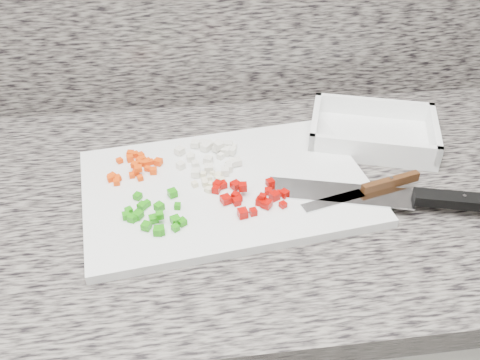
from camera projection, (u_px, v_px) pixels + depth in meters
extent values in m
cube|color=slate|center=(188.00, 203.00, 0.89)|extent=(3.96, 0.64, 0.04)
cube|color=white|center=(226.00, 187.00, 0.88)|extent=(0.50, 0.36, 0.02)
cube|color=#E33C04|center=(130.00, 153.00, 0.94)|extent=(0.01, 0.01, 0.01)
cube|color=#E33C04|center=(136.00, 154.00, 0.94)|extent=(0.01, 0.01, 0.01)
cube|color=#E33C04|center=(132.00, 175.00, 0.89)|extent=(0.01, 0.01, 0.01)
cube|color=#E33C04|center=(118.00, 178.00, 0.88)|extent=(0.01, 0.01, 0.01)
cube|color=#E33C04|center=(141.00, 163.00, 0.92)|extent=(0.01, 0.01, 0.01)
cube|color=#E33C04|center=(117.00, 182.00, 0.87)|extent=(0.01, 0.01, 0.01)
cube|color=#E33C04|center=(136.00, 172.00, 0.89)|extent=(0.01, 0.01, 0.01)
cube|color=#E33C04|center=(112.00, 176.00, 0.88)|extent=(0.02, 0.02, 0.01)
cube|color=#E33C04|center=(142.00, 159.00, 0.92)|extent=(0.01, 0.01, 0.01)
cube|color=#E33C04|center=(146.00, 163.00, 0.91)|extent=(0.01, 0.01, 0.01)
cube|color=#E33C04|center=(130.00, 158.00, 0.93)|extent=(0.01, 0.01, 0.01)
cube|color=#E33C04|center=(141.00, 156.00, 0.93)|extent=(0.01, 0.01, 0.01)
cube|color=#E33C04|center=(148.00, 161.00, 0.92)|extent=(0.01, 0.01, 0.01)
cube|color=#E33C04|center=(153.00, 171.00, 0.90)|extent=(0.01, 0.01, 0.01)
cube|color=#E33C04|center=(151.00, 162.00, 0.92)|extent=(0.01, 0.01, 0.01)
cube|color=#E33C04|center=(135.00, 165.00, 0.90)|extent=(0.01, 0.01, 0.01)
cube|color=#E33C04|center=(148.00, 168.00, 0.90)|extent=(0.01, 0.01, 0.01)
cube|color=#E33C04|center=(110.00, 179.00, 0.88)|extent=(0.01, 0.01, 0.01)
cube|color=#E33C04|center=(140.00, 160.00, 0.92)|extent=(0.01, 0.01, 0.01)
cube|color=#E33C04|center=(158.00, 162.00, 0.92)|extent=(0.02, 0.02, 0.01)
cube|color=#E33C04|center=(156.00, 162.00, 0.92)|extent=(0.01, 0.01, 0.01)
cube|color=#E33C04|center=(120.00, 160.00, 0.92)|extent=(0.01, 0.01, 0.01)
cube|color=#E33C04|center=(138.00, 169.00, 0.89)|extent=(0.01, 0.01, 0.01)
cube|color=#E33C04|center=(140.00, 178.00, 0.88)|extent=(0.01, 0.01, 0.01)
cube|color=silver|center=(225.00, 172.00, 0.89)|extent=(0.01, 0.01, 0.01)
cube|color=silver|center=(230.00, 164.00, 0.91)|extent=(0.02, 0.02, 0.01)
cube|color=silver|center=(195.00, 164.00, 0.91)|extent=(0.01, 0.01, 0.01)
cube|color=silver|center=(204.00, 146.00, 0.96)|extent=(0.02, 0.02, 0.01)
cube|color=silver|center=(181.00, 166.00, 0.91)|extent=(0.02, 0.02, 0.01)
cube|color=silver|center=(208.00, 160.00, 0.92)|extent=(0.02, 0.02, 0.01)
cube|color=silver|center=(191.00, 158.00, 0.93)|extent=(0.01, 0.01, 0.01)
cube|color=silver|center=(210.00, 145.00, 0.96)|extent=(0.02, 0.02, 0.01)
cube|color=silver|center=(196.00, 173.00, 0.89)|extent=(0.02, 0.02, 0.01)
cube|color=silver|center=(219.00, 145.00, 0.96)|extent=(0.02, 0.02, 0.01)
cube|color=silver|center=(233.00, 147.00, 0.95)|extent=(0.02, 0.02, 0.01)
cube|color=silver|center=(195.00, 144.00, 0.96)|extent=(0.02, 0.02, 0.01)
cube|color=silver|center=(217.00, 148.00, 0.95)|extent=(0.02, 0.02, 0.01)
cube|color=silver|center=(221.00, 156.00, 0.93)|extent=(0.01, 0.01, 0.01)
cube|color=silver|center=(191.00, 156.00, 0.93)|extent=(0.01, 0.01, 0.01)
cube|color=silver|center=(237.00, 162.00, 0.92)|extent=(0.02, 0.02, 0.01)
cube|color=silver|center=(226.00, 151.00, 0.94)|extent=(0.02, 0.02, 0.01)
cube|color=silver|center=(209.00, 168.00, 0.90)|extent=(0.02, 0.02, 0.01)
cube|color=silver|center=(231.00, 151.00, 0.94)|extent=(0.02, 0.02, 0.01)
cube|color=silver|center=(228.00, 168.00, 0.90)|extent=(0.01, 0.01, 0.01)
cube|color=silver|center=(180.00, 151.00, 0.94)|extent=(0.02, 0.02, 0.01)
cube|color=silver|center=(233.00, 162.00, 0.92)|extent=(0.01, 0.01, 0.01)
cube|color=silver|center=(197.00, 172.00, 0.89)|extent=(0.01, 0.01, 0.01)
cube|color=silver|center=(208.00, 145.00, 0.96)|extent=(0.02, 0.02, 0.01)
cube|color=silver|center=(205.00, 147.00, 0.95)|extent=(0.02, 0.02, 0.01)
cube|color=silver|center=(229.00, 145.00, 0.96)|extent=(0.02, 0.02, 0.01)
cube|color=silver|center=(219.00, 146.00, 0.94)|extent=(0.02, 0.02, 0.01)
cube|color=silver|center=(203.00, 144.00, 0.96)|extent=(0.02, 0.02, 0.01)
cube|color=#1C860C|center=(159.00, 207.00, 0.81)|extent=(0.02, 0.02, 0.01)
cube|color=#1C860C|center=(134.00, 218.00, 0.80)|extent=(0.01, 0.01, 0.01)
cube|color=#1C860C|center=(178.00, 206.00, 0.82)|extent=(0.01, 0.01, 0.01)
cube|color=#1C860C|center=(158.00, 231.00, 0.78)|extent=(0.01, 0.01, 0.01)
cube|color=#1C860C|center=(146.00, 226.00, 0.79)|extent=(0.02, 0.02, 0.01)
cube|color=#1C860C|center=(175.00, 220.00, 0.80)|extent=(0.02, 0.02, 0.01)
cube|color=#1C860C|center=(154.00, 219.00, 0.80)|extent=(0.02, 0.02, 0.01)
cube|color=#1C860C|center=(142.00, 206.00, 0.82)|extent=(0.02, 0.02, 0.01)
cube|color=#1C860C|center=(160.00, 215.00, 0.79)|extent=(0.01, 0.01, 0.01)
cube|color=#1C860C|center=(129.00, 211.00, 0.82)|extent=(0.01, 0.01, 0.01)
cube|color=#1C860C|center=(132.00, 218.00, 0.80)|extent=(0.01, 0.01, 0.01)
cube|color=#1C860C|center=(138.00, 196.00, 0.84)|extent=(0.02, 0.02, 0.01)
cube|color=#1C860C|center=(147.00, 203.00, 0.83)|extent=(0.01, 0.01, 0.01)
cube|color=#1C860C|center=(182.00, 222.00, 0.79)|extent=(0.02, 0.02, 0.01)
cube|color=#1C860C|center=(138.00, 215.00, 0.81)|extent=(0.02, 0.02, 0.01)
cube|color=#1C860C|center=(175.00, 228.00, 0.79)|extent=(0.01, 0.01, 0.01)
cube|color=#1C860C|center=(172.00, 193.00, 0.85)|extent=(0.02, 0.02, 0.01)
cube|color=#1C860C|center=(158.00, 231.00, 0.78)|extent=(0.01, 0.01, 0.01)
cube|color=#1C860C|center=(160.00, 230.00, 0.78)|extent=(0.01, 0.01, 0.01)
cube|color=#1C860C|center=(126.00, 216.00, 0.81)|extent=(0.01, 0.01, 0.01)
cube|color=#9D0602|center=(226.00, 199.00, 0.83)|extent=(0.02, 0.02, 0.01)
cube|color=#9D0602|center=(270.00, 183.00, 0.87)|extent=(0.01, 0.01, 0.01)
cube|color=#9D0602|center=(283.00, 205.00, 0.83)|extent=(0.01, 0.01, 0.01)
cube|color=#9D0602|center=(235.00, 195.00, 0.84)|extent=(0.02, 0.02, 0.01)
cube|color=#9D0602|center=(243.00, 213.00, 0.81)|extent=(0.02, 0.02, 0.01)
cube|color=#9D0602|center=(253.00, 212.00, 0.81)|extent=(0.01, 0.01, 0.01)
cube|color=#9D0602|center=(284.00, 194.00, 0.85)|extent=(0.02, 0.02, 0.01)
cube|color=#9D0602|center=(270.00, 183.00, 0.87)|extent=(0.02, 0.02, 0.01)
cube|color=#9D0602|center=(260.00, 201.00, 0.83)|extent=(0.02, 0.02, 0.01)
cube|color=#9D0602|center=(237.00, 201.00, 0.83)|extent=(0.01, 0.01, 0.01)
cube|color=#9D0602|center=(274.00, 196.00, 0.84)|extent=(0.02, 0.02, 0.01)
cube|color=#9D0602|center=(243.00, 187.00, 0.84)|extent=(0.01, 0.01, 0.01)
cube|color=#9D0602|center=(239.00, 198.00, 0.84)|extent=(0.01, 0.01, 0.01)
cube|color=#9D0602|center=(280.00, 194.00, 0.85)|extent=(0.01, 0.01, 0.01)
cube|color=#9D0602|center=(262.00, 197.00, 0.83)|extent=(0.01, 0.01, 0.01)
cube|color=#9D0602|center=(267.00, 204.00, 0.83)|extent=(0.02, 0.02, 0.01)
cube|color=#9D0602|center=(273.00, 195.00, 0.85)|extent=(0.01, 0.01, 0.01)
cube|color=#9D0602|center=(216.00, 189.00, 0.86)|extent=(0.02, 0.02, 0.01)
cube|color=#9D0602|center=(268.00, 192.00, 0.85)|extent=(0.01, 0.01, 0.01)
cube|color=#9D0602|center=(222.00, 184.00, 0.87)|extent=(0.02, 0.02, 0.01)
cube|color=#9D0602|center=(236.00, 185.00, 0.86)|extent=(0.02, 0.02, 0.01)
cube|color=#9D0602|center=(218.00, 185.00, 0.86)|extent=(0.02, 0.02, 0.01)
cube|color=beige|center=(218.00, 177.00, 0.89)|extent=(0.01, 0.01, 0.01)
cube|color=beige|center=(211.00, 190.00, 0.86)|extent=(0.01, 0.01, 0.01)
cube|color=beige|center=(205.00, 183.00, 0.87)|extent=(0.01, 0.01, 0.01)
cube|color=beige|center=(222.00, 180.00, 0.88)|extent=(0.01, 0.01, 0.01)
cube|color=beige|center=(204.00, 180.00, 0.88)|extent=(0.01, 0.01, 0.01)
cube|color=beige|center=(216.00, 176.00, 0.89)|extent=(0.01, 0.01, 0.01)
cube|color=beige|center=(209.00, 190.00, 0.86)|extent=(0.01, 0.01, 0.01)
cube|color=beige|center=(212.00, 173.00, 0.90)|extent=(0.01, 0.01, 0.01)
cube|color=beige|center=(218.00, 175.00, 0.89)|extent=(0.01, 0.01, 0.01)
cube|color=beige|center=(210.00, 178.00, 0.88)|extent=(0.01, 0.01, 0.01)
cube|color=beige|center=(207.00, 189.00, 0.86)|extent=(0.01, 0.01, 0.00)
cube|color=beige|center=(218.00, 179.00, 0.88)|extent=(0.01, 0.01, 0.01)
cube|color=beige|center=(211.00, 185.00, 0.87)|extent=(0.01, 0.01, 0.01)
cube|color=beige|center=(195.00, 184.00, 0.87)|extent=(0.01, 0.01, 0.01)
cube|color=beige|center=(210.00, 188.00, 0.86)|extent=(0.01, 0.01, 0.01)
cube|color=beige|center=(203.00, 175.00, 0.89)|extent=(0.01, 0.01, 0.01)
cube|color=silver|center=(340.00, 193.00, 0.86)|extent=(0.23, 0.11, 0.00)
cube|color=black|center=(463.00, 201.00, 0.83)|extent=(0.15, 0.07, 0.02)
cylinder|color=silver|center=(464.00, 196.00, 0.82)|extent=(0.01, 0.01, 0.00)
cube|color=silver|center=(333.00, 201.00, 0.84)|extent=(0.11, 0.05, 0.00)
cube|color=#422310|center=(390.00, 183.00, 0.87)|extent=(0.10, 0.04, 0.02)
cylinder|color=silver|center=(391.00, 178.00, 0.86)|extent=(0.01, 0.01, 0.00)
cube|color=white|center=(372.00, 138.00, 1.01)|extent=(0.27, 0.23, 0.01)
cube|color=white|center=(373.00, 107.00, 1.05)|extent=(0.22, 0.08, 0.04)
cube|color=white|center=(374.00, 150.00, 0.93)|extent=(0.22, 0.08, 0.04)
cube|color=white|center=(434.00, 133.00, 0.98)|extent=(0.06, 0.16, 0.04)
cube|color=white|center=(315.00, 122.00, 1.01)|extent=(0.06, 0.16, 0.04)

